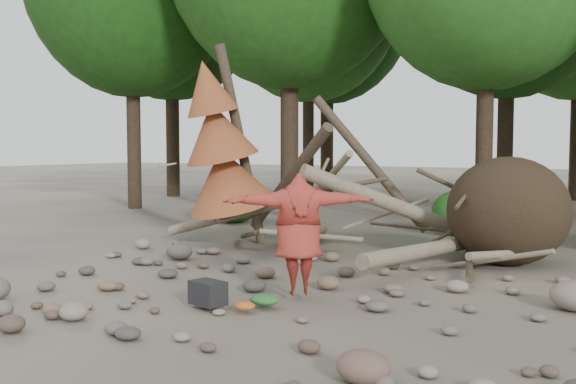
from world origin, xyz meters
The scene contains 12 objects.
ground centered at (0.00, 0.00, 0.00)m, with size 120.00×120.00×0.00m, color #514C44.
deadfall_pile centered at (2.02, 4.24, 0.95)m, with size 8.55×5.24×3.30m.
dead_conifer centered at (-3.12, 3.37, 2.11)m, with size 2.06×2.16×4.35m.
bush_left centered at (-5.50, 7.20, 0.72)m, with size 1.80×1.80×1.44m, color #1D4E14.
bush_mid centered at (0.80, 7.80, 0.56)m, with size 1.40×1.40×1.12m, color #26631C.
frisbee_thrower centered at (0.62, 0.06, 0.94)m, with size 3.60×1.68×1.83m.
backpack centered at (-0.17, -0.99, 0.16)m, with size 0.47×0.31×0.31m, color black.
cloth_green centered at (0.48, -0.61, 0.07)m, with size 0.40×0.33×0.15m, color #2A692C.
cloth_orange centered at (0.39, -0.95, 0.05)m, with size 0.29×0.24×0.10m, color #BD5A20.
boulder_front_right centered at (2.70, -2.44, 0.15)m, with size 0.51×0.46×0.31m, color brown.
boulder_mid_right centered at (4.07, 1.36, 0.20)m, with size 0.67×0.60×0.40m, color gray.
boulder_mid_left centered at (-2.93, 1.73, 0.16)m, with size 0.52×0.47×0.31m, color #575149.
Camera 1 is at (4.98, -7.70, 2.14)m, focal length 40.00 mm.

